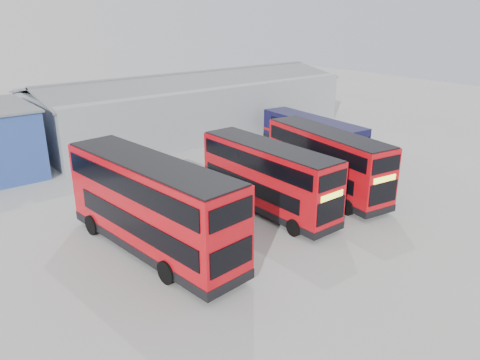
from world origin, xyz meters
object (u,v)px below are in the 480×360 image
double_decker_left (152,208)px  double_decker_centre (268,179)px  maintenance_shed (191,105)px  double_decker_right (326,163)px  single_decker_blue (312,135)px

double_decker_left → double_decker_centre: size_ratio=1.17×
double_decker_left → maintenance_shed: bearing=-133.2°
double_decker_centre → double_decker_right: (4.99, -0.22, 0.03)m
double_decker_left → single_decker_blue: double_decker_left is taller
double_decker_right → single_decker_blue: bearing=56.4°
double_decker_left → single_decker_blue: 20.78m
double_decker_left → double_decker_centre: 7.92m
double_decker_centre → single_decker_blue: size_ratio=0.91×
double_decker_right → single_decker_blue: size_ratio=0.94×
double_decker_left → single_decker_blue: size_ratio=1.07×
maintenance_shed → double_decker_left: size_ratio=2.60×
maintenance_shed → double_decker_right: size_ratio=2.96×
double_decker_right → double_decker_left: bearing=-172.0°
double_decker_centre → maintenance_shed: bearing=69.2°
maintenance_shed → double_decker_right: maintenance_shed is taller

